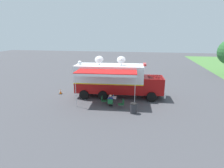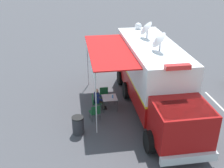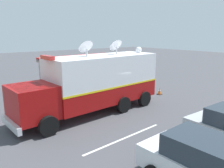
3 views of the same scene
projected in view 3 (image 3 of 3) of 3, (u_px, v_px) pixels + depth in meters
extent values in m
plane|color=#47474C|center=(104.00, 109.00, 14.62)|extent=(100.00, 100.00, 0.00)
cube|color=silver|center=(125.00, 138.00, 10.59)|extent=(0.41, 4.80, 0.01)
cube|color=#9E0F0F|center=(104.00, 92.00, 14.37)|extent=(2.93, 7.34, 1.10)
cube|color=white|center=(104.00, 71.00, 14.06)|extent=(2.93, 7.34, 1.70)
cube|color=yellow|center=(104.00, 84.00, 14.25)|extent=(2.95, 7.36, 0.10)
cube|color=#9E0F0F|center=(33.00, 102.00, 11.30)|extent=(2.42, 2.23, 1.70)
cube|color=#28333D|center=(28.00, 93.00, 11.07)|extent=(2.23, 1.60, 0.70)
cube|color=silver|center=(11.00, 125.00, 10.77)|extent=(2.38, 0.34, 0.36)
cylinder|color=black|center=(49.00, 126.00, 10.73)|extent=(0.36, 1.02, 1.00)
cylinder|color=black|center=(28.00, 113.00, 12.56)|extent=(0.36, 1.02, 1.00)
cylinder|color=black|center=(123.00, 105.00, 13.94)|extent=(0.36, 1.02, 1.00)
cylinder|color=black|center=(99.00, 96.00, 15.77)|extent=(0.36, 1.02, 1.00)
cylinder|color=black|center=(144.00, 99.00, 15.22)|extent=(0.36, 1.02, 1.00)
cylinder|color=black|center=(119.00, 92.00, 17.05)|extent=(0.36, 1.02, 1.00)
cube|color=white|center=(104.00, 56.00, 13.86)|extent=(2.93, 7.34, 0.10)
cube|color=red|center=(47.00, 58.00, 11.44)|extent=(1.11, 0.35, 0.20)
cylinder|color=silver|center=(117.00, 51.00, 14.50)|extent=(0.10, 0.10, 0.45)
cone|color=silver|center=(115.00, 44.00, 14.52)|extent=(0.77, 0.94, 0.81)
cylinder|color=silver|center=(87.00, 53.00, 12.99)|extent=(0.10, 0.10, 0.45)
cone|color=silver|center=(85.00, 46.00, 13.01)|extent=(0.77, 0.94, 0.81)
sphere|color=white|center=(139.00, 50.00, 15.87)|extent=(0.44, 0.44, 0.44)
cube|color=red|center=(82.00, 57.00, 15.63)|extent=(2.54, 5.88, 0.06)
cube|color=white|center=(74.00, 57.00, 16.43)|extent=(0.43, 5.75, 0.24)
cylinder|color=silver|center=(40.00, 83.00, 14.96)|extent=(0.05, 0.05, 3.25)
cylinder|color=silver|center=(104.00, 73.00, 18.48)|extent=(0.05, 0.05, 3.25)
cube|color=silver|center=(76.00, 93.00, 15.86)|extent=(0.85, 0.85, 0.03)
cylinder|color=#333338|center=(74.00, 100.00, 15.43)|extent=(0.03, 0.03, 0.70)
cylinder|color=#333338|center=(69.00, 98.00, 15.97)|extent=(0.03, 0.03, 0.70)
cylinder|color=#333338|center=(83.00, 98.00, 15.91)|extent=(0.03, 0.03, 0.70)
cylinder|color=#333338|center=(78.00, 96.00, 16.45)|extent=(0.03, 0.03, 0.70)
cylinder|color=#4C99D8|center=(76.00, 92.00, 15.65)|extent=(0.07, 0.07, 0.20)
cylinder|color=white|center=(76.00, 90.00, 15.62)|extent=(0.04, 0.04, 0.02)
cube|color=#19562D|center=(72.00, 95.00, 16.49)|extent=(0.51, 0.51, 0.04)
cube|color=#19562D|center=(70.00, 91.00, 16.60)|extent=(0.07, 0.48, 0.44)
cylinder|color=#333338|center=(76.00, 98.00, 16.52)|extent=(0.02, 0.02, 0.42)
cylinder|color=#333338|center=(71.00, 99.00, 16.23)|extent=(0.02, 0.02, 0.42)
cylinder|color=#333338|center=(73.00, 96.00, 16.84)|extent=(0.02, 0.02, 0.42)
cylinder|color=#333338|center=(68.00, 97.00, 16.56)|extent=(0.02, 0.02, 0.42)
cube|color=#19562D|center=(83.00, 95.00, 16.55)|extent=(0.51, 0.51, 0.04)
cube|color=#19562D|center=(86.00, 91.00, 16.64)|extent=(0.48, 0.07, 0.44)
cylinder|color=#333338|center=(83.00, 98.00, 16.30)|extent=(0.02, 0.02, 0.42)
cylinder|color=#333338|center=(79.00, 97.00, 16.62)|extent=(0.02, 0.02, 0.42)
cylinder|color=#333338|center=(88.00, 97.00, 16.58)|extent=(0.02, 0.02, 0.42)
cylinder|color=#333338|center=(84.00, 96.00, 16.90)|extent=(0.02, 0.02, 0.42)
cube|color=#19562D|center=(58.00, 97.00, 16.01)|extent=(0.61, 0.61, 0.04)
cube|color=#19562D|center=(56.00, 94.00, 15.78)|extent=(0.47, 0.19, 0.44)
cylinder|color=#333338|center=(58.00, 98.00, 16.35)|extent=(0.02, 0.02, 0.42)
cylinder|color=#333338|center=(63.00, 99.00, 16.12)|extent=(0.02, 0.02, 0.42)
cylinder|color=#333338|center=(54.00, 100.00, 15.99)|extent=(0.02, 0.02, 0.42)
cylinder|color=#333338|center=(58.00, 101.00, 15.76)|extent=(0.02, 0.02, 0.42)
cube|color=navy|center=(72.00, 91.00, 16.43)|extent=(0.26, 0.37, 0.56)
sphere|color=tan|center=(72.00, 85.00, 16.33)|extent=(0.22, 0.22, 0.22)
cylinder|color=navy|center=(75.00, 90.00, 16.48)|extent=(0.43, 0.12, 0.34)
cylinder|color=navy|center=(70.00, 91.00, 16.18)|extent=(0.43, 0.12, 0.34)
cylinder|color=#383323|center=(74.00, 95.00, 16.42)|extent=(0.39, 0.15, 0.13)
cylinder|color=#383323|center=(76.00, 98.00, 16.34)|extent=(0.11, 0.11, 0.42)
cube|color=black|center=(76.00, 101.00, 16.33)|extent=(0.25, 0.11, 0.07)
cylinder|color=#383323|center=(72.00, 95.00, 16.29)|extent=(0.39, 0.15, 0.13)
cylinder|color=#383323|center=(73.00, 99.00, 16.21)|extent=(0.11, 0.11, 0.42)
cube|color=black|center=(74.00, 101.00, 16.20)|extent=(0.25, 0.11, 0.07)
cylinder|color=#2D2D33|center=(37.00, 97.00, 15.93)|extent=(0.56, 0.56, 0.85)
cylinder|color=black|center=(37.00, 91.00, 15.83)|extent=(0.57, 0.57, 0.06)
cube|color=black|center=(159.00, 94.00, 18.18)|extent=(0.36, 0.36, 0.03)
cone|color=orange|center=(160.00, 91.00, 18.11)|extent=(0.26, 0.26, 0.55)
cylinder|color=white|center=(160.00, 90.00, 18.11)|extent=(0.17, 0.17, 0.06)
cylinder|color=black|center=(218.00, 129.00, 10.86)|extent=(0.64, 0.23, 0.64)
cylinder|color=black|center=(197.00, 139.00, 9.81)|extent=(0.64, 0.23, 0.64)
cube|color=#28333D|center=(203.00, 148.00, 6.84)|extent=(2.18, 1.70, 0.68)
cylinder|color=black|center=(183.00, 155.00, 8.50)|extent=(0.65, 0.25, 0.64)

